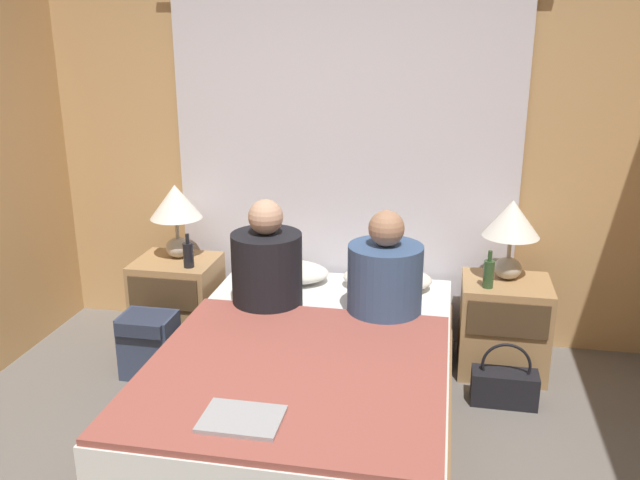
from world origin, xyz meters
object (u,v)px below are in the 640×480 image
object	(u,v)px
nightstand_right	(503,326)
pillow_left	(286,272)
person_left_in_bed	(267,265)
beer_bottle_on_right_stand	(489,273)
lamp_left	(176,207)
backpack_on_floor	(149,341)
bed	(309,383)
handbag_on_floor	(504,386)
pillow_right	(387,278)
beer_bottle_on_left_stand	(188,254)
nightstand_left	(178,301)
laptop_on_bed	(242,419)
lamp_right	(511,225)
person_right_in_bed	(385,275)

from	to	relation	value
nightstand_right	pillow_left	size ratio (longest dim) A/B	1.03
person_left_in_bed	beer_bottle_on_right_stand	size ratio (longest dim) A/B	2.86
lamp_left	backpack_on_floor	bearing A→B (deg)	-89.84
bed	handbag_on_floor	size ratio (longest dim) A/B	5.82
nightstand_right	backpack_on_floor	world-z (taller)	nightstand_right
bed	backpack_on_floor	size ratio (longest dim) A/B	5.50
lamp_left	backpack_on_floor	distance (m)	0.85
nightstand_right	person_left_in_bed	distance (m)	1.44
pillow_left	pillow_right	world-z (taller)	same
pillow_right	beer_bottle_on_left_stand	xyz separation A→B (m)	(-1.20, -0.18, 0.14)
bed	handbag_on_floor	world-z (taller)	bed
bed	nightstand_left	world-z (taller)	nightstand_left
laptop_on_bed	person_left_in_bed	bearing A→B (deg)	100.27
backpack_on_floor	handbag_on_floor	size ratio (longest dim) A/B	1.06
lamp_right	person_right_in_bed	xyz separation A→B (m)	(-0.68, -0.39, -0.21)
bed	nightstand_left	xyz separation A→B (m)	(-1.01, 0.76, 0.06)
nightstand_left	laptop_on_bed	world-z (taller)	nightstand_left
lamp_left	lamp_right	world-z (taller)	same
pillow_left	laptop_on_bed	xyz separation A→B (m)	(0.21, -1.61, -0.02)
handbag_on_floor	beer_bottle_on_right_stand	bearing A→B (deg)	110.87
bed	laptop_on_bed	size ratio (longest dim) A/B	6.51
person_right_in_bed	beer_bottle_on_right_stand	world-z (taller)	person_right_in_bed
bed	beer_bottle_on_right_stand	bearing A→B (deg)	36.22
backpack_on_floor	handbag_on_floor	distance (m)	2.03
lamp_left	person_right_in_bed	distance (m)	1.42
handbag_on_floor	nightstand_left	bearing A→B (deg)	169.03
bed	handbag_on_floor	xyz separation A→B (m)	(1.01, 0.37, -0.11)
nightstand_left	pillow_right	size ratio (longest dim) A/B	1.03
lamp_right	pillow_left	bearing A→B (deg)	179.56
lamp_right	person_left_in_bed	size ratio (longest dim) A/B	0.76
lamp_right	beer_bottle_on_left_stand	xyz separation A→B (m)	(-1.90, -0.17, -0.25)
pillow_left	handbag_on_floor	bearing A→B (deg)	-19.32
bed	nightstand_right	size ratio (longest dim) A/B	3.74
lamp_left	beer_bottle_on_right_stand	xyz separation A→B (m)	(1.91, -0.17, -0.24)
bed	person_right_in_bed	size ratio (longest dim) A/B	3.51
lamp_left	pillow_left	size ratio (longest dim) A/B	0.87
nightstand_right	beer_bottle_on_left_stand	distance (m)	1.93
handbag_on_floor	bed	bearing A→B (deg)	-159.91
beer_bottle_on_left_stand	laptop_on_bed	xyz separation A→B (m)	(0.78, -1.43, -0.16)
pillow_right	laptop_on_bed	bearing A→B (deg)	-104.77
lamp_right	nightstand_right	bearing A→B (deg)	-90.00
beer_bottle_on_left_stand	bed	bearing A→B (deg)	-36.70
pillow_right	nightstand_right	bearing A→B (deg)	-5.92
pillow_left	person_left_in_bed	size ratio (longest dim) A/B	0.87
backpack_on_floor	nightstand_left	bearing A→B (deg)	90.19
nightstand_right	person_right_in_bed	world-z (taller)	person_right_in_bed
backpack_on_floor	beer_bottle_on_right_stand	bearing A→B (deg)	10.46
bed	nightstand_left	size ratio (longest dim) A/B	3.74
nightstand_left	pillow_right	world-z (taller)	pillow_right
beer_bottle_on_left_stand	lamp_right	bearing A→B (deg)	4.99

